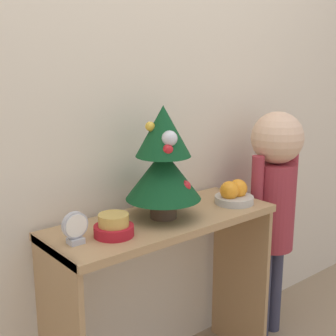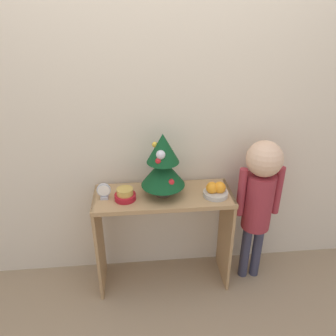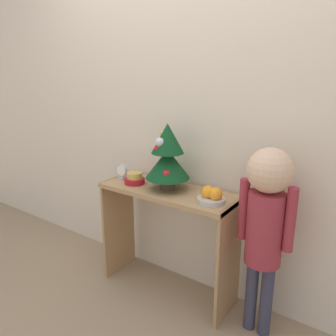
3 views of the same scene
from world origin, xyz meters
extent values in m
plane|color=#997F60|center=(0.00, 0.00, 0.00)|extent=(12.00, 12.00, 0.00)
cube|color=beige|center=(0.00, 0.40, 1.25)|extent=(7.00, 0.05, 2.50)
cube|color=tan|center=(0.00, 0.18, 0.74)|extent=(0.93, 0.36, 0.03)
cube|color=tan|center=(-0.46, 0.18, 0.38)|extent=(0.02, 0.33, 0.76)
cube|color=tan|center=(0.46, 0.18, 0.38)|extent=(0.02, 0.33, 0.76)
cylinder|color=#4C3828|center=(0.00, 0.18, 0.78)|extent=(0.10, 0.10, 0.05)
cylinder|color=brown|center=(0.00, 0.18, 0.83)|extent=(0.02, 0.02, 0.04)
cone|color=#0F421E|center=(0.00, 0.18, 0.93)|extent=(0.29, 0.29, 0.19)
cone|color=#0F421E|center=(0.00, 0.18, 1.10)|extent=(0.21, 0.21, 0.19)
sphere|color=silver|center=(-0.02, 0.12, 1.08)|extent=(0.06, 0.06, 0.06)
sphere|color=gold|center=(-0.05, 0.19, 1.11)|extent=(0.04, 0.04, 0.04)
sphere|color=red|center=(-0.03, 0.11, 1.04)|extent=(0.04, 0.04, 0.04)
sphere|color=red|center=(0.04, 0.10, 0.89)|extent=(0.05, 0.05, 0.05)
cylinder|color=#B7B2A8|center=(0.34, 0.13, 0.77)|extent=(0.16, 0.16, 0.03)
sphere|color=orange|center=(0.37, 0.13, 0.82)|extent=(0.08, 0.08, 0.08)
sphere|color=orange|center=(0.32, 0.13, 0.82)|extent=(0.08, 0.08, 0.08)
cylinder|color=#AD1923|center=(-0.25, 0.14, 0.78)|extent=(0.14, 0.14, 0.04)
cylinder|color=gold|center=(-0.25, 0.14, 0.82)|extent=(0.11, 0.11, 0.04)
cube|color=#B2B2B7|center=(-0.39, 0.16, 0.77)|extent=(0.05, 0.04, 0.02)
cylinder|color=#B2B2B7|center=(-0.39, 0.16, 0.82)|extent=(0.09, 0.02, 0.09)
cylinder|color=white|center=(-0.39, 0.15, 0.82)|extent=(0.08, 0.00, 0.08)
cylinder|color=#38384C|center=(0.62, 0.16, 0.23)|extent=(0.07, 0.07, 0.46)
cylinder|color=#38384C|center=(0.71, 0.16, 0.23)|extent=(0.07, 0.07, 0.46)
cylinder|color=#992D38|center=(0.66, 0.16, 0.67)|extent=(0.20, 0.20, 0.42)
sphere|color=#E0B28E|center=(0.66, 0.16, 1.00)|extent=(0.24, 0.24, 0.24)
cylinder|color=#992D38|center=(0.53, 0.16, 0.75)|extent=(0.06, 0.06, 0.35)
cylinder|color=#992D38|center=(0.79, 0.16, 0.75)|extent=(0.06, 0.06, 0.35)
camera|label=1|loc=(-1.08, -1.15, 1.36)|focal=50.00mm
camera|label=2|loc=(-0.15, -1.69, 1.91)|focal=35.00mm
camera|label=3|loc=(1.16, -1.48, 1.48)|focal=35.00mm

